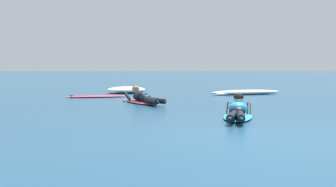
# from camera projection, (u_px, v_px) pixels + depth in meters

# --- Properties ---
(ground_plane) EXTENTS (120.00, 120.00, 0.00)m
(ground_plane) POSITION_uv_depth(u_px,v_px,m) (215.00, 94.00, 16.84)
(ground_plane) COLOR navy
(surfer_near) EXTENTS (0.93, 2.50, 0.53)m
(surfer_near) POSITION_uv_depth(u_px,v_px,m) (238.00, 112.00, 9.35)
(surfer_near) COLOR #2DB2D1
(surfer_near) RESTS_ON ground
(surfer_far) EXTENTS (1.48, 2.33, 0.55)m
(surfer_far) POSITION_uv_depth(u_px,v_px,m) (142.00, 99.00, 12.93)
(surfer_far) COLOR #E54C66
(surfer_far) RESTS_ON ground
(drifting_surfboard) EXTENTS (2.13, 1.01, 0.16)m
(drifting_surfboard) POSITION_uv_depth(u_px,v_px,m) (96.00, 96.00, 15.32)
(drifting_surfboard) COLOR #E54C66
(drifting_surfboard) RESTS_ON ground
(whitewater_front) EXTENTS (1.81, 1.61, 0.26)m
(whitewater_front) POSITION_uv_depth(u_px,v_px,m) (126.00, 90.00, 17.58)
(whitewater_front) COLOR white
(whitewater_front) RESTS_ON ground
(whitewater_mid_right) EXTENTS (2.82, 1.45, 0.18)m
(whitewater_mid_right) POSITION_uv_depth(u_px,v_px,m) (246.00, 92.00, 16.73)
(whitewater_mid_right) COLOR white
(whitewater_mid_right) RESTS_ON ground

